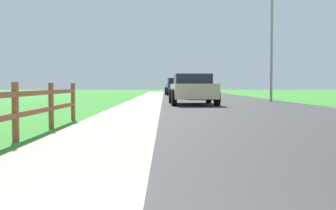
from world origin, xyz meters
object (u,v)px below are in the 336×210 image
object	(u,v)px
parked_car_black	(195,87)
parked_car_blue	(177,87)
parked_suv_beige	(193,89)
street_lamp	(274,25)

from	to	relation	value
parked_car_black	parked_car_blue	distance (m)	10.82
parked_suv_beige	parked_car_black	distance (m)	9.10
parked_car_blue	street_lamp	distance (m)	17.70
parked_suv_beige	parked_car_black	bearing A→B (deg)	85.11
parked_suv_beige	street_lamp	bearing A→B (deg)	34.36
parked_suv_beige	street_lamp	xyz separation A→B (m)	(4.61, 3.15, 3.47)
parked_car_black	parked_car_blue	size ratio (longest dim) A/B	1.13
parked_car_blue	street_lamp	size ratio (longest dim) A/B	0.60
parked_suv_beige	parked_car_blue	xyz separation A→B (m)	(-0.18, 19.85, 0.04)
parked_car_blue	parked_car_black	bearing A→B (deg)	-84.94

